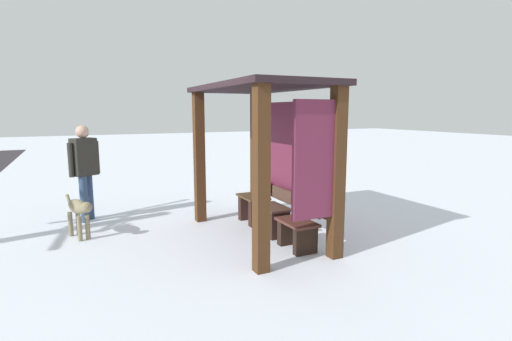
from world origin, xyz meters
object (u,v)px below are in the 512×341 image
object	(u,v)px
bus_shelter	(272,134)
dog	(79,210)
bench_center_inside	(274,216)
person_walking	(85,166)
bench_right_inside	(298,230)
bench_left_inside	(254,205)

from	to	relation	value
bus_shelter	dog	world-z (taller)	bus_shelter
bench_center_inside	person_walking	size ratio (longest dim) A/B	0.43
bus_shelter	bench_right_inside	size ratio (longest dim) A/B	4.02
bench_left_inside	bus_shelter	bearing A→B (deg)	-6.44
bus_shelter	bench_right_inside	distance (m)	1.52
bench_left_inside	bench_right_inside	size ratio (longest dim) A/B	1.10
bench_left_inside	dog	world-z (taller)	bench_left_inside
bench_left_inside	bench_center_inside	size ratio (longest dim) A/B	1.03
bench_right_inside	person_walking	size ratio (longest dim) A/B	0.40
dog	bench_right_inside	bearing A→B (deg)	56.64
bench_center_inside	bench_right_inside	bearing A→B (deg)	0.09
bench_left_inside	bench_center_inside	world-z (taller)	bench_left_inside
person_walking	dog	world-z (taller)	person_walking
bench_center_inside	bench_right_inside	world-z (taller)	bench_center_inside
bench_right_inside	person_walking	xyz separation A→B (m)	(-2.93, -2.73, 0.74)
bench_right_inside	person_walking	distance (m)	4.07
bench_left_inside	person_walking	distance (m)	3.15
bench_left_inside	person_walking	size ratio (longest dim) A/B	0.44
bench_left_inside	dog	xyz separation A→B (m)	(-0.38, -2.87, 0.14)
dog	person_walking	bearing A→B (deg)	171.84
bus_shelter	person_walking	size ratio (longest dim) A/B	1.62
bench_right_inside	dog	world-z (taller)	bench_right_inside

